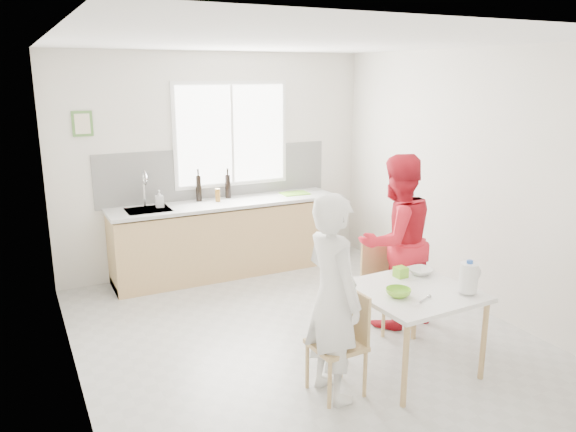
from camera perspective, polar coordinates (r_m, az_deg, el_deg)
name	(u,v)px	position (r m, az deg, el deg)	size (l,w,h in m)	color
ground	(300,335)	(5.51, 1.24, -11.98)	(4.50, 4.50, 0.00)	#B7B7B2
room_shell	(301,166)	(5.01, 1.34, 5.15)	(4.50, 4.50, 4.50)	silver
window	(232,134)	(7.09, -5.75, 8.25)	(1.50, 0.06, 1.30)	white
backsplash	(217,173)	(7.10, -7.20, 4.34)	(3.00, 0.02, 0.65)	white
picture_frame	(82,124)	(6.66, -20.17, 8.79)	(0.22, 0.03, 0.28)	#4F823B
kitchen_counter	(227,241)	(7.02, -6.23, -2.51)	(2.84, 0.64, 1.37)	tan
dining_table	(413,298)	(4.78, 12.55, -8.13)	(0.97, 0.97, 0.72)	white
chair_left	(343,338)	(4.47, 5.61, -12.21)	(0.39, 0.39, 0.82)	tan
chair_far	(383,279)	(5.63, 9.67, -6.31)	(0.42, 0.42, 0.87)	tan
person_white	(333,298)	(4.27, 4.59, -8.27)	(0.59, 0.39, 1.61)	white
person_red	(396,241)	(5.56, 10.90, -2.54)	(0.83, 0.65, 1.71)	red
bowl_green	(398,292)	(4.59, 11.14, -7.63)	(0.20, 0.20, 0.06)	#82CE2F
bowl_white	(420,271)	(5.11, 13.31, -5.49)	(0.22, 0.22, 0.05)	white
milk_jug	(469,277)	(4.74, 17.90, -5.92)	(0.21, 0.15, 0.26)	white
green_box	(401,272)	(5.00, 11.37, -5.61)	(0.10, 0.10, 0.09)	#81CE2F
spoon	(424,299)	(4.55, 13.68, -8.24)	(0.01, 0.01, 0.16)	#A5A5AA
cutting_board	(295,193)	(7.29, 0.70, 2.31)	(0.35, 0.25, 0.01)	#77C82E
wine_bottle_a	(199,188)	(6.93, -9.07, 2.81)	(0.07, 0.07, 0.32)	black
wine_bottle_b	(228,186)	(7.06, -6.13, 3.04)	(0.07, 0.07, 0.30)	black
jar_amber	(218,195)	(6.88, -7.16, 2.12)	(0.06, 0.06, 0.16)	brown
soap_bottle	(159,199)	(6.71, -12.93, 1.73)	(0.09, 0.09, 0.20)	#999999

